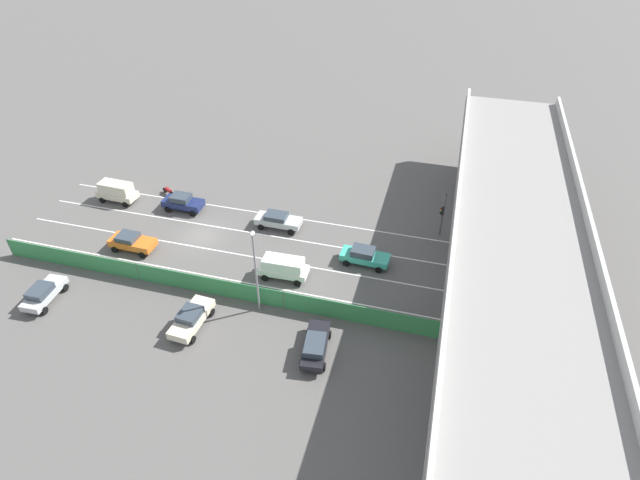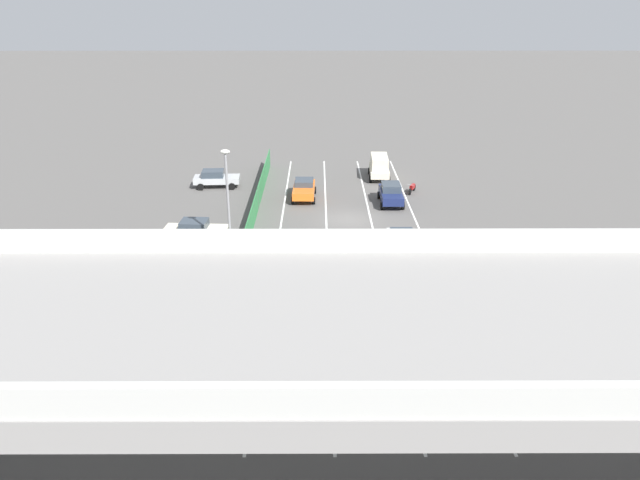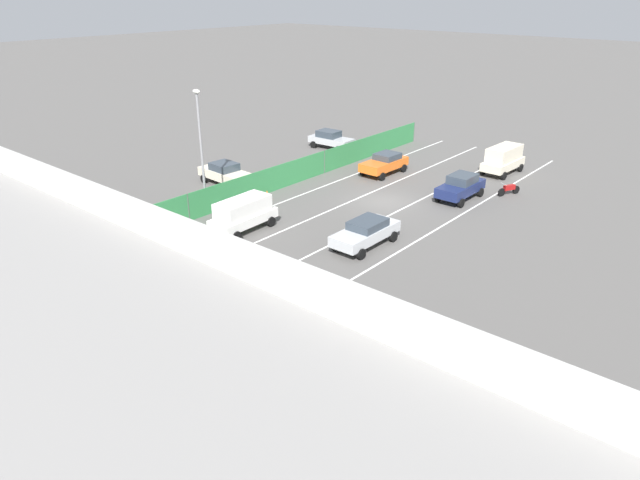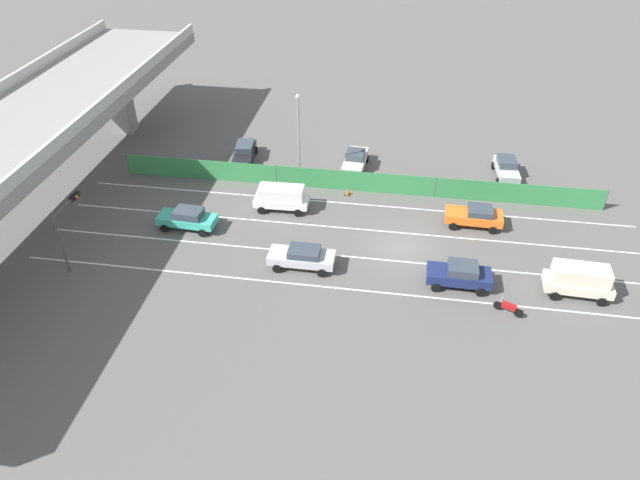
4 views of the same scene
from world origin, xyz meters
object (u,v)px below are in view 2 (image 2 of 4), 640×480
object	(u,v)px
parked_wagon_silver	(216,178)
traffic_light	(498,329)
car_sedan_silver	(403,242)
motorcycle	(412,188)
car_sedan_navy	(391,193)
parked_sedan_dark	(160,298)
car_taxi_orange	(304,189)
street_lamp	(228,200)
car_van_cream	(379,166)
car_taxi_teal	(364,310)
car_van_white	(299,256)
parked_sedan_cream	(196,231)
traffic_cone	(259,239)

from	to	relation	value
parked_wagon_silver	traffic_light	distance (m)	36.17
car_sedan_silver	motorcycle	size ratio (longest dim) A/B	2.58
car_sedan_navy	parked_wagon_silver	size ratio (longest dim) A/B	1.00
car_sedan_navy	parked_sedan_dark	distance (m)	24.37
car_taxi_orange	street_lamp	size ratio (longest dim) A/B	0.55
parked_wagon_silver	car_sedan_silver	bearing A→B (deg)	134.59
car_taxi_orange	car_van_cream	bearing A→B (deg)	-139.33
car_taxi_teal	parked_wagon_silver	bearing A→B (deg)	-64.51
car_van_white	parked_sedan_cream	world-z (taller)	car_van_white
traffic_light	traffic_cone	size ratio (longest dim) A/B	7.99
parked_wagon_silver	traffic_cone	bearing A→B (deg)	111.13
car_van_white	car_taxi_teal	xyz separation A→B (m)	(-3.75, 6.62, -0.25)
traffic_light	parked_sedan_cream	bearing A→B (deg)	-47.50
car_taxi_orange	traffic_light	distance (m)	29.83
parked_wagon_silver	parked_sedan_dark	size ratio (longest dim) A/B	0.89
car_sedan_navy	traffic_cone	distance (m)	13.76
car_taxi_teal	traffic_cone	size ratio (longest dim) A/B	7.54
traffic_cone	car_taxi_teal	bearing A→B (deg)	120.19
car_sedan_silver	car_taxi_orange	bearing A→B (deg)	-60.01
car_taxi_orange	motorcycle	distance (m)	9.96
motorcycle	traffic_cone	size ratio (longest dim) A/B	2.97
traffic_light	street_lamp	distance (m)	19.25
traffic_light	street_lamp	xyz separation A→B (m)	(13.49, -13.67, 1.32)
car_sedan_silver	parked_sedan_cream	distance (m)	14.96
parked_sedan_cream	car_taxi_orange	bearing A→B (deg)	-127.19
parked_wagon_silver	traffic_cone	world-z (taller)	parked_wagon_silver
car_sedan_navy	car_taxi_teal	world-z (taller)	car_sedan_navy
car_sedan_silver	traffic_light	bearing A→B (deg)	96.78
car_van_white	traffic_light	size ratio (longest dim) A/B	0.91
parked_sedan_cream	car_van_white	bearing A→B (deg)	145.68
car_taxi_orange	car_taxi_teal	bearing A→B (deg)	99.64
traffic_light	car_van_cream	bearing A→B (deg)	-87.03
car_sedan_navy	traffic_cone	size ratio (longest dim) A/B	7.05
car_taxi_teal	car_van_cream	world-z (taller)	car_van_cream
street_lamp	traffic_cone	xyz separation A→B (m)	(-1.40, -4.38, -4.53)
car_sedan_silver	traffic_cone	world-z (taller)	car_sedan_silver
car_sedan_silver	parked_sedan_dark	bearing A→B (deg)	28.60
car_taxi_orange	traffic_light	world-z (taller)	traffic_light
parked_wagon_silver	traffic_cone	size ratio (longest dim) A/B	7.05
parked_sedan_cream	traffic_cone	bearing A→B (deg)	177.97
car_taxi_orange	motorcycle	world-z (taller)	car_taxi_orange
motorcycle	street_lamp	size ratio (longest dim) A/B	0.23
motorcycle	parked_sedan_cream	bearing A→B (deg)	33.66
parked_sedan_dark	motorcycle	bearing A→B (deg)	-128.66
motorcycle	car_sedan_silver	bearing A→B (deg)	78.96
car_taxi_orange	car_sedan_silver	size ratio (longest dim) A/B	0.94
motorcycle	traffic_light	size ratio (longest dim) A/B	0.37
parked_sedan_dark	traffic_cone	xyz separation A→B (m)	(-4.71, -10.20, -0.60)
car_van_cream	car_van_white	bearing A→B (deg)	71.40
car_taxi_teal	car_taxi_orange	bearing A→B (deg)	-80.36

